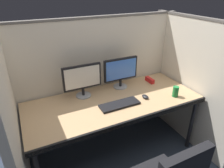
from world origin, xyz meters
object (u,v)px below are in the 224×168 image
(monitor_left, at_px, (82,79))
(monitor_right, at_px, (121,71))
(computer_mouse, at_px, (145,97))
(soda_can, at_px, (176,92))
(desk, at_px, (114,105))
(keyboard_main, at_px, (120,104))
(red_stapler, at_px, (150,80))

(monitor_left, relative_size, monitor_right, 1.00)
(computer_mouse, relative_size, soda_can, 0.79)
(computer_mouse, bearing_deg, soda_can, -19.78)
(desk, relative_size, soda_can, 15.57)
(monitor_left, bearing_deg, monitor_right, 1.44)
(monitor_left, xyz_separation_m, computer_mouse, (0.61, -0.35, -0.20))
(monitor_right, xyz_separation_m, soda_can, (0.45, -0.48, -0.15))
(desk, xyz_separation_m, keyboard_main, (0.01, -0.10, 0.06))
(desk, height_order, red_stapler, red_stapler)
(monitor_right, xyz_separation_m, keyboard_main, (-0.21, -0.37, -0.20))
(red_stapler, bearing_deg, computer_mouse, -132.22)
(computer_mouse, height_order, soda_can, soda_can)
(keyboard_main, bearing_deg, computer_mouse, 1.31)
(soda_can, bearing_deg, monitor_right, 133.20)
(monitor_right, distance_m, computer_mouse, 0.43)
(computer_mouse, distance_m, red_stapler, 0.43)
(monitor_right, height_order, computer_mouse, monitor_right)
(monitor_right, bearing_deg, red_stapler, -6.07)
(desk, relative_size, monitor_right, 4.42)
(desk, height_order, monitor_left, monitor_left)
(monitor_right, relative_size, soda_can, 3.52)
(monitor_right, relative_size, red_stapler, 2.87)
(soda_can, bearing_deg, red_stapler, 95.02)
(soda_can, distance_m, red_stapler, 0.44)
(keyboard_main, height_order, soda_can, soda_can)
(desk, distance_m, keyboard_main, 0.12)
(keyboard_main, relative_size, soda_can, 3.52)
(keyboard_main, bearing_deg, monitor_right, 60.66)
(desk, relative_size, keyboard_main, 4.42)
(monitor_right, distance_m, keyboard_main, 0.47)
(monitor_left, bearing_deg, soda_can, -26.51)
(desk, height_order, monitor_right, monitor_right)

